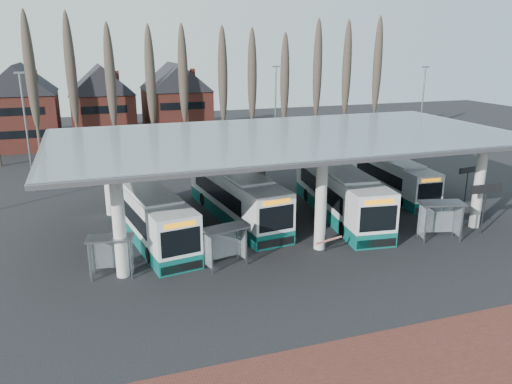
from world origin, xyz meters
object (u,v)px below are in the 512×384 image
object	(u,v)px
bus_3	(392,177)
bus_0	(149,214)
shelter_1	(224,237)
bus_2	(339,193)
bus_1	(236,195)
shelter_0	(111,247)
shelter_2	(440,212)

from	to	relation	value
bus_3	bus_0	bearing A→B (deg)	-165.82
bus_3	shelter_1	bearing A→B (deg)	-147.29
bus_0	bus_3	bearing A→B (deg)	0.97
bus_0	bus_2	distance (m)	13.94
bus_3	bus_1	bearing A→B (deg)	-169.23
bus_0	bus_1	bearing A→B (deg)	8.25
bus_0	bus_1	xyz separation A→B (m)	(6.53, 2.02, 0.08)
shelter_1	bus_3	bearing A→B (deg)	15.76
bus_0	bus_3	size ratio (longest dim) A/B	1.12
bus_0	shelter_0	size ratio (longest dim) A/B	4.68
shelter_0	shelter_1	size ratio (longest dim) A/B	0.96
bus_0	shelter_0	distance (m)	5.75
bus_1	bus_3	bearing A→B (deg)	0.14
bus_2	bus_3	size ratio (longest dim) A/B	1.19
bus_3	shelter_1	distance (m)	19.89
bus_0	shelter_0	bearing A→B (deg)	-127.11
shelter_2	bus_2	bearing A→B (deg)	136.43
bus_3	shelter_2	bearing A→B (deg)	-102.83
bus_1	shelter_2	bearing A→B (deg)	-43.02
bus_3	shelter_0	size ratio (longest dim) A/B	4.18
bus_2	shelter_1	world-z (taller)	bus_2
bus_1	bus_3	world-z (taller)	bus_1
shelter_1	shelter_2	distance (m)	14.39
bus_3	shelter_0	xyz separation A→B (m)	(-23.71, -8.73, 0.23)
bus_2	shelter_2	xyz separation A→B (m)	(3.94, -6.39, 0.17)
bus_1	bus_2	world-z (taller)	bus_2
bus_0	shelter_1	bearing A→B (deg)	-67.82
bus_1	bus_0	bearing A→B (deg)	-169.17
bus_2	shelter_1	distance (m)	11.93
shelter_0	shelter_2	distance (m)	20.65
shelter_0	bus_0	bearing A→B (deg)	72.60
bus_1	bus_2	distance (m)	7.69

